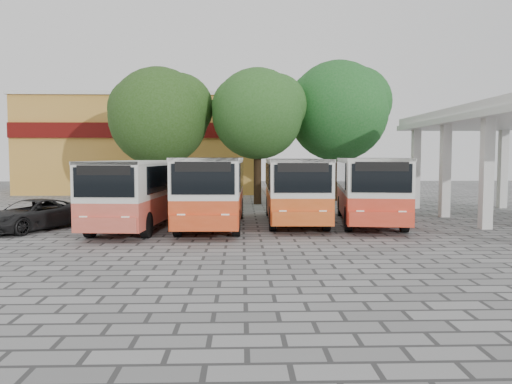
{
  "coord_description": "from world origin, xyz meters",
  "views": [
    {
      "loc": [
        -2.58,
        -19.07,
        3.06
      ],
      "look_at": [
        -1.93,
        3.29,
        1.5
      ],
      "focal_mm": 35.0,
      "sensor_mm": 36.0,
      "label": 1
    }
  ],
  "objects_px": {
    "bus_far_left": "(137,189)",
    "bus_far_right": "(369,186)",
    "bus_centre_right": "(295,186)",
    "bus_centre_left": "(212,187)",
    "parked_car": "(31,215)"
  },
  "relations": [
    {
      "from": "bus_centre_left",
      "to": "bus_centre_right",
      "type": "xyz_separation_m",
      "value": [
        3.75,
        1.2,
        -0.03
      ]
    },
    {
      "from": "bus_far_left",
      "to": "bus_centre_right",
      "type": "relative_size",
      "value": 0.99
    },
    {
      "from": "bus_far_left",
      "to": "bus_centre_left",
      "type": "distance_m",
      "value": 3.23
    },
    {
      "from": "bus_centre_left",
      "to": "bus_far_right",
      "type": "bearing_deg",
      "value": 8.14
    },
    {
      "from": "bus_far_left",
      "to": "bus_centre_left",
      "type": "relative_size",
      "value": 0.97
    },
    {
      "from": "bus_far_left",
      "to": "bus_far_right",
      "type": "height_order",
      "value": "bus_far_right"
    },
    {
      "from": "bus_far_right",
      "to": "bus_far_left",
      "type": "bearing_deg",
      "value": -164.83
    },
    {
      "from": "bus_far_left",
      "to": "bus_centre_left",
      "type": "height_order",
      "value": "bus_centre_left"
    },
    {
      "from": "parked_car",
      "to": "bus_far_right",
      "type": "bearing_deg",
      "value": 32.18
    },
    {
      "from": "bus_far_left",
      "to": "bus_centre_left",
      "type": "bearing_deg",
      "value": 11.49
    },
    {
      "from": "bus_far_left",
      "to": "parked_car",
      "type": "xyz_separation_m",
      "value": [
        -4.36,
        -0.48,
        -1.04
      ]
    },
    {
      "from": "bus_centre_left",
      "to": "parked_car",
      "type": "xyz_separation_m",
      "value": [
        -7.56,
        -0.86,
        -1.11
      ]
    },
    {
      "from": "bus_centre_right",
      "to": "bus_centre_left",
      "type": "bearing_deg",
      "value": -160.68
    },
    {
      "from": "bus_centre_left",
      "to": "bus_centre_right",
      "type": "distance_m",
      "value": 3.94
    },
    {
      "from": "bus_far_left",
      "to": "parked_car",
      "type": "height_order",
      "value": "bus_far_left"
    }
  ]
}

